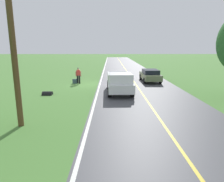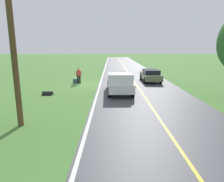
{
  "view_description": "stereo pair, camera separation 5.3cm",
  "coord_description": "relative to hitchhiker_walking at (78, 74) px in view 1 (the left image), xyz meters",
  "views": [
    {
      "loc": [
        -2.31,
        21.22,
        3.87
      ],
      "look_at": [
        -2.42,
        8.32,
        1.07
      ],
      "focal_mm": 32.26,
      "sensor_mm": 36.0,
      "label": 1
    },
    {
      "loc": [
        -2.37,
        21.22,
        3.87
      ],
      "look_at": [
        -2.42,
        8.32,
        1.07
      ],
      "focal_mm": 32.26,
      "sensor_mm": 36.0,
      "label": 2
    }
  ],
  "objects": [
    {
      "name": "ground_plane",
      "position": [
        -1.17,
        0.6,
        -0.98
      ],
      "size": [
        200.0,
        200.0,
        0.0
      ],
      "primitive_type": "plane",
      "color": "#4C7F38"
    },
    {
      "name": "pickup_truck_passing",
      "position": [
        -4.29,
        4.84,
        -0.01
      ],
      "size": [
        2.21,
        5.45,
        1.82
      ],
      "color": "silver",
      "rests_on": "ground"
    },
    {
      "name": "suitcase_carried",
      "position": [
        0.41,
        0.11,
        -0.73
      ],
      "size": [
        0.47,
        0.24,
        0.5
      ],
      "primitive_type": "cube",
      "rotation": [
        0.0,
        0.0,
        1.65
      ],
      "color": "#384C56",
      "rests_on": "ground"
    },
    {
      "name": "utility_pole_roadside",
      "position": [
        1.04,
        12.2,
        2.58
      ],
      "size": [
        0.28,
        0.28,
        7.12
      ],
      "primitive_type": "cylinder",
      "color": "brown",
      "rests_on": "ground"
    },
    {
      "name": "hitchhiker_walking",
      "position": [
        0.0,
        0.0,
        0.0
      ],
      "size": [
        0.62,
        0.51,
        1.75
      ],
      "color": "black",
      "rests_on": "ground"
    },
    {
      "name": "drainage_culvert",
      "position": [
        1.75,
        5.5,
        -0.98
      ],
      "size": [
        0.8,
        0.6,
        0.6
      ],
      "primitive_type": "cylinder",
      "rotation": [
        0.0,
        1.57,
        0.0
      ],
      "color": "black",
      "rests_on": "ground"
    },
    {
      "name": "road_surface",
      "position": [
        -6.21,
        0.6,
        -0.98
      ],
      "size": [
        8.06,
        120.0,
        0.0
      ],
      "primitive_type": "cube",
      "color": "#47474C",
      "rests_on": "ground"
    },
    {
      "name": "sedan_near_oncoming",
      "position": [
        -8.07,
        -1.09,
        -0.23
      ],
      "size": [
        1.94,
        4.41,
        1.41
      ],
      "color": "#66754C",
      "rests_on": "ground"
    },
    {
      "name": "lane_edge_line",
      "position": [
        -2.36,
        0.6,
        -0.98
      ],
      "size": [
        0.16,
        117.6,
        0.0
      ],
      "primitive_type": "cube",
      "color": "silver",
      "rests_on": "ground"
    },
    {
      "name": "lane_centre_line",
      "position": [
        -6.21,
        0.6,
        -0.98
      ],
      "size": [
        0.14,
        117.6,
        0.0
      ],
      "primitive_type": "cube",
      "color": "gold",
      "rests_on": "ground"
    }
  ]
}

